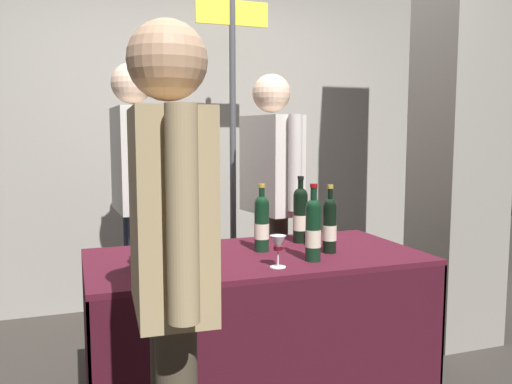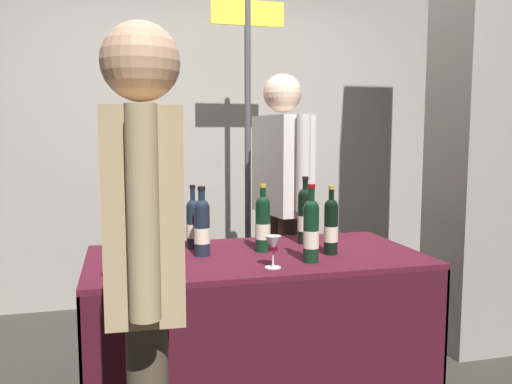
{
  "view_description": "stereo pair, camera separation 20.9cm",
  "coord_description": "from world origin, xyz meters",
  "views": [
    {
      "loc": [
        -0.82,
        -2.31,
        1.35
      ],
      "look_at": [
        0.0,
        0.0,
        1.07
      ],
      "focal_mm": 36.6,
      "sensor_mm": 36.0,
      "label": 1
    },
    {
      "loc": [
        -0.62,
        -2.37,
        1.35
      ],
      "look_at": [
        0.0,
        0.0,
        1.07
      ],
      "focal_mm": 36.6,
      "sensor_mm": 36.0,
      "label": 2
    }
  ],
  "objects": [
    {
      "name": "vendor_presenter",
      "position": [
        0.35,
        0.71,
        1.04
      ],
      "size": [
        0.28,
        0.62,
        1.71
      ],
      "rotation": [
        0.0,
        0.0,
        -1.41
      ],
      "color": "#4C4233",
      "rests_on": "ground_plane"
    },
    {
      "name": "display_bottle_6",
      "position": [
        -0.25,
        0.03,
        0.91
      ],
      "size": [
        0.08,
        0.08,
        0.33
      ],
      "color": "#192333",
      "rests_on": "tasting_table"
    },
    {
      "name": "display_bottle_1",
      "position": [
        0.31,
        0.18,
        0.92
      ],
      "size": [
        0.08,
        0.08,
        0.35
      ],
      "color": "black",
      "rests_on": "tasting_table"
    },
    {
      "name": "flower_vase",
      "position": [
        -0.4,
        -0.09,
        0.89
      ],
      "size": [
        0.09,
        0.09,
        0.37
      ],
      "color": "silver",
      "rests_on": "tasting_table"
    },
    {
      "name": "display_bottle_0",
      "position": [
        0.35,
        -0.09,
        0.91
      ],
      "size": [
        0.07,
        0.07,
        0.33
      ],
      "color": "black",
      "rests_on": "tasting_table"
    },
    {
      "name": "display_bottle_2",
      "position": [
        -0.55,
        -0.11,
        0.9
      ],
      "size": [
        0.08,
        0.08,
        0.31
      ],
      "color": "black",
      "rests_on": "tasting_table"
    },
    {
      "name": "display_bottle_3",
      "position": [
        0.2,
        -0.21,
        0.92
      ],
      "size": [
        0.07,
        0.07,
        0.35
      ],
      "color": "black",
      "rests_on": "tasting_table"
    },
    {
      "name": "featured_wine_bottle",
      "position": [
        -0.4,
        0.21,
        0.9
      ],
      "size": [
        0.07,
        0.07,
        0.31
      ],
      "color": "black",
      "rests_on": "tasting_table"
    },
    {
      "name": "tasting_table",
      "position": [
        0.0,
        0.0,
        0.54
      ],
      "size": [
        1.58,
        0.8,
        0.77
      ],
      "color": "#4C1423",
      "rests_on": "ground_plane"
    },
    {
      "name": "display_bottle_4",
      "position": [
        0.05,
        0.05,
        0.91
      ],
      "size": [
        0.07,
        0.07,
        0.33
      ],
      "color": "black",
      "rests_on": "tasting_table"
    },
    {
      "name": "wine_glass_near_vendor",
      "position": [
        0.01,
        -0.26,
        0.87
      ],
      "size": [
        0.07,
        0.07,
        0.14
      ],
      "color": "silver",
      "rests_on": "tasting_table"
    },
    {
      "name": "booth_signpost",
      "position": [
        0.25,
        1.2,
        1.38
      ],
      "size": [
        0.51,
        0.04,
        2.28
      ],
      "color": "#47474C",
      "rests_on": "ground_plane"
    },
    {
      "name": "concrete_pillar",
      "position": [
        1.52,
        0.41,
        1.56
      ],
      "size": [
        0.46,
        0.46,
        3.12
      ],
      "primitive_type": "cube",
      "color": "gray",
      "rests_on": "ground_plane"
    },
    {
      "name": "back_partition",
      "position": [
        0.0,
        1.81,
        1.5
      ],
      "size": [
        5.82,
        0.12,
        3.0
      ],
      "primitive_type": "cube",
      "color": "#9E998E",
      "rests_on": "ground_plane"
    },
    {
      "name": "taster_foreground_right",
      "position": [
        -0.55,
        -0.82,
        1.0
      ],
      "size": [
        0.23,
        0.57,
        1.66
      ],
      "rotation": [
        0.0,
        0.0,
        1.52
      ],
      "color": "#4C4233",
      "rests_on": "ground_plane"
    },
    {
      "name": "wine_glass_mid",
      "position": [
        -0.42,
        -0.24,
        0.86
      ],
      "size": [
        0.07,
        0.07,
        0.12
      ],
      "color": "silver",
      "rests_on": "tasting_table"
    },
    {
      "name": "vendor_assistant",
      "position": [
        -0.47,
        0.89,
        1.08
      ],
      "size": [
        0.24,
        0.63,
        1.76
      ],
      "rotation": [
        0.0,
        0.0,
        -1.51
      ],
      "color": "#2D3347",
      "rests_on": "ground_plane"
    },
    {
      "name": "display_bottle_5",
      "position": [
        -0.27,
        0.2,
        0.9
      ],
      "size": [
        0.07,
        0.07,
        0.32
      ],
      "color": "#192333",
      "rests_on": "tasting_table"
    }
  ]
}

